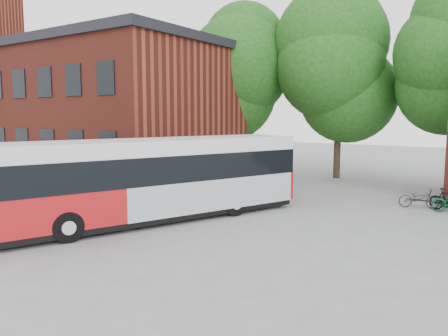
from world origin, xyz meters
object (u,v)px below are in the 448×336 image
Objects in this scene: bus_shelter at (30,185)px; bicycle_0 at (419,198)px; city_bus at (153,180)px; bicycle_1 at (448,200)px.

bus_shelter is 16.06m from bicycle_0.
bicycle_1 is (9.22, 7.97, -1.08)m from city_bus.
bicycle_1 is (12.83, 10.81, -0.96)m from bus_shelter.
city_bus is at bearing 38.27° from bus_shelter.
city_bus is (3.61, 2.85, 0.12)m from bus_shelter.
city_bus is 7.59× the size of bicycle_1.
city_bus is at bearing 153.46° from bicycle_1.
bicycle_0 is 1.03× the size of bicycle_1.
bus_shelter is at bearing 152.76° from bicycle_1.
bus_shelter is at bearing -120.21° from city_bus.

